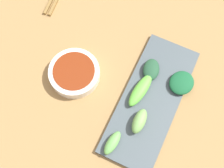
# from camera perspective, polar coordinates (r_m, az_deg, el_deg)

# --- Properties ---
(tabletop) EXTENTS (2.10, 2.10, 0.02)m
(tabletop) POSITION_cam_1_polar(r_m,az_deg,el_deg) (0.80, 1.48, -1.61)
(tabletop) COLOR olive
(tabletop) RESTS_ON ground
(sauce_bowl) EXTENTS (0.13, 0.13, 0.03)m
(sauce_bowl) POSITION_cam_1_polar(r_m,az_deg,el_deg) (0.80, -7.04, 2.06)
(sauce_bowl) COLOR silver
(sauce_bowl) RESTS_ON tabletop
(serving_plate) EXTENTS (0.14, 0.35, 0.01)m
(serving_plate) POSITION_cam_1_polar(r_m,az_deg,el_deg) (0.78, 7.18, -3.05)
(serving_plate) COLOR #434F54
(serving_plate) RESTS_ON tabletop
(broccoli_stalk_0) EXTENTS (0.03, 0.07, 0.02)m
(broccoli_stalk_0) POSITION_cam_1_polar(r_m,az_deg,el_deg) (0.74, 0.07, -10.94)
(broccoli_stalk_0) COLOR #5EA04C
(broccoli_stalk_0) RESTS_ON serving_plate
(broccoli_stalk_1) EXTENTS (0.03, 0.07, 0.03)m
(broccoli_stalk_1) POSITION_cam_1_polar(r_m,az_deg,el_deg) (0.74, 5.14, -6.92)
(broccoli_stalk_1) COLOR #6FA453
(broccoli_stalk_1) RESTS_ON serving_plate
(broccoli_leafy_2) EXTENTS (0.08, 0.08, 0.02)m
(broccoli_leafy_2) POSITION_cam_1_polar(r_m,az_deg,el_deg) (0.80, 12.87, 0.22)
(broccoli_leafy_2) COLOR #16562F
(broccoli_leafy_2) RESTS_ON serving_plate
(broccoli_leafy_3) EXTENTS (0.06, 0.07, 0.02)m
(broccoli_leafy_3) POSITION_cam_1_polar(r_m,az_deg,el_deg) (0.80, 7.33, 2.69)
(broccoli_leafy_3) COLOR #214C30
(broccoli_leafy_3) RESTS_ON serving_plate
(broccoli_stalk_4) EXTENTS (0.05, 0.10, 0.02)m
(broccoli_stalk_4) POSITION_cam_1_polar(r_m,az_deg,el_deg) (0.77, 5.33, -1.14)
(broccoli_stalk_4) COLOR #5DBA3D
(broccoli_stalk_4) RESTS_ON serving_plate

